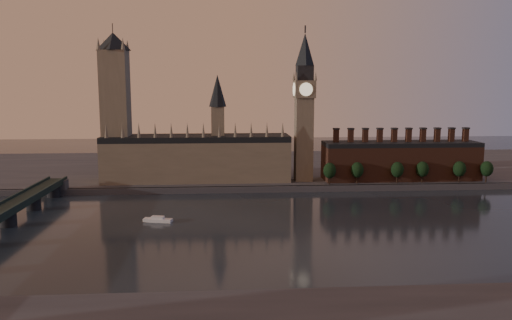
{
  "coord_description": "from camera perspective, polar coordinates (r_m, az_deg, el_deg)",
  "views": [
    {
      "loc": [
        -46.54,
        -234.97,
        69.71
      ],
      "look_at": [
        -27.21,
        55.0,
        26.97
      ],
      "focal_mm": 35.0,
      "sensor_mm": 36.0,
      "label": 1
    }
  ],
  "objects": [
    {
      "name": "embankment_tree_3",
      "position": [
        362.18,
        18.49,
        -1.0
      ],
      "size": [
        8.6,
        8.6,
        14.88
      ],
      "color": "black",
      "rests_on": "north_bank"
    },
    {
      "name": "embankment_tree_0",
      "position": [
        341.46,
        8.41,
        -1.2
      ],
      "size": [
        8.6,
        8.6,
        14.88
      ],
      "color": "black",
      "rests_on": "north_bank"
    },
    {
      "name": "embankment_tree_1",
      "position": [
        347.34,
        11.5,
        -1.12
      ],
      "size": [
        8.6,
        8.6,
        14.88
      ],
      "color": "black",
      "rests_on": "north_bank"
    },
    {
      "name": "river_boat",
      "position": [
        266.42,
        -11.16,
        -6.71
      ],
      "size": [
        15.59,
        7.49,
        3.0
      ],
      "rotation": [
        0.0,
        0.0,
        -0.22
      ],
      "color": "silver",
      "rests_on": "ground"
    },
    {
      "name": "big_ben",
      "position": [
        349.81,
        5.52,
        6.22
      ],
      "size": [
        15.0,
        15.0,
        107.0
      ],
      "color": "#7B6D57",
      "rests_on": "north_bank"
    },
    {
      "name": "palace_of_westminster",
      "position": [
        353.62,
        -6.68,
        0.49
      ],
      "size": [
        130.0,
        30.3,
        74.0
      ],
      "color": "#7B6D57",
      "rests_on": "north_bank"
    },
    {
      "name": "embankment_tree_2",
      "position": [
        355.09,
        15.85,
        -1.07
      ],
      "size": [
        8.6,
        8.6,
        14.88
      ],
      "color": "black",
      "rests_on": "north_bank"
    },
    {
      "name": "victoria_tower",
      "position": [
        357.75,
        -15.76,
        6.35
      ],
      "size": [
        24.0,
        24.0,
        108.0
      ],
      "color": "#7B6D57",
      "rests_on": "north_bank"
    },
    {
      "name": "ground",
      "position": [
        249.47,
        7.16,
        -7.93
      ],
      "size": [
        900.0,
        900.0,
        0.0
      ],
      "primitive_type": "plane",
      "color": "black",
      "rests_on": "ground"
    },
    {
      "name": "embankment_tree_5",
      "position": [
        380.24,
        24.87,
        -0.92
      ],
      "size": [
        8.6,
        8.6,
        14.88
      ],
      "color": "black",
      "rests_on": "north_bank"
    },
    {
      "name": "chimney_block",
      "position": [
        371.09,
        16.17,
        -0.01
      ],
      "size": [
        110.0,
        25.0,
        37.0
      ],
      "color": "brown",
      "rests_on": "north_bank"
    },
    {
      "name": "embankment_tree_4",
      "position": [
        372.39,
        22.23,
        -0.95
      ],
      "size": [
        8.6,
        8.6,
        14.88
      ],
      "color": "black",
      "rests_on": "north_bank"
    },
    {
      "name": "north_bank",
      "position": [
        421.11,
        2.58,
        -0.9
      ],
      "size": [
        900.0,
        182.0,
        4.0
      ],
      "color": "#4A4A4F",
      "rests_on": "ground"
    }
  ]
}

